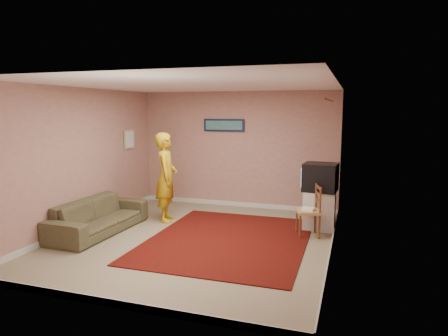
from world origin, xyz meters
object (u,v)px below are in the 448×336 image
(crt_tv, at_px, (320,177))
(chair_a, at_px, (316,198))
(tv_cabinet, at_px, (319,210))
(sofa, at_px, (99,216))
(person, at_px, (166,177))
(chair_b, at_px, (308,205))

(crt_tv, xyz_separation_m, chair_a, (-0.09, 0.30, -0.45))
(tv_cabinet, distance_m, sofa, 4.03)
(chair_a, bearing_deg, sofa, -173.11)
(tv_cabinet, relative_size, chair_a, 1.48)
(tv_cabinet, distance_m, person, 3.01)
(chair_b, bearing_deg, person, -109.69)
(crt_tv, relative_size, sofa, 0.32)
(chair_a, relative_size, sofa, 0.24)
(crt_tv, height_order, person, person)
(tv_cabinet, xyz_separation_m, chair_b, (-0.15, -0.50, 0.20))
(crt_tv, relative_size, person, 0.37)
(chair_a, relative_size, person, 0.27)
(tv_cabinet, height_order, person, person)
(tv_cabinet, height_order, chair_a, chair_a)
(crt_tv, xyz_separation_m, chair_b, (-0.15, -0.50, -0.42))
(chair_b, bearing_deg, sofa, -92.13)
(crt_tv, distance_m, chair_a, 0.55)
(tv_cabinet, distance_m, chair_a, 0.36)
(chair_a, distance_m, sofa, 4.08)
(tv_cabinet, distance_m, chair_b, 0.56)
(person, bearing_deg, chair_b, -111.75)
(chair_a, xyz_separation_m, chair_b, (-0.06, -0.81, 0.03))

